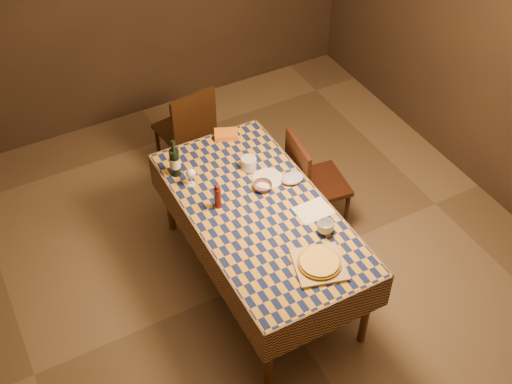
# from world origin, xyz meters

# --- Properties ---
(room) EXTENTS (5.00, 5.10, 2.70)m
(room) POSITION_xyz_m (0.00, 0.00, 1.35)
(room) COLOR brown
(room) RESTS_ON ground
(dining_table) EXTENTS (0.94, 1.84, 0.77)m
(dining_table) POSITION_xyz_m (0.00, 0.00, 0.69)
(dining_table) COLOR brown
(dining_table) RESTS_ON ground
(cutting_board) EXTENTS (0.39, 0.39, 0.02)m
(cutting_board) POSITION_xyz_m (0.10, -0.62, 0.78)
(cutting_board) COLOR tan
(cutting_board) RESTS_ON dining_table
(pizza) EXTENTS (0.36, 0.36, 0.03)m
(pizza) POSITION_xyz_m (0.10, -0.62, 0.80)
(pizza) COLOR #8B5A17
(pizza) RESTS_ON cutting_board
(pepper_mill) EXTENTS (0.05, 0.05, 0.21)m
(pepper_mill) POSITION_xyz_m (-0.24, 0.17, 0.87)
(pepper_mill) COLOR #501214
(pepper_mill) RESTS_ON dining_table
(bowl) EXTENTS (0.17, 0.17, 0.04)m
(bowl) POSITION_xyz_m (0.12, 0.18, 0.79)
(bowl) COLOR #583F4A
(bowl) RESTS_ON dining_table
(wine_glass) EXTENTS (0.07, 0.07, 0.14)m
(wine_glass) POSITION_xyz_m (-0.31, 0.46, 0.87)
(wine_glass) COLOR white
(wine_glass) RESTS_ON dining_table
(wine_bottle) EXTENTS (0.09, 0.09, 0.31)m
(wine_bottle) POSITION_xyz_m (-0.36, 0.62, 0.89)
(wine_bottle) COLOR black
(wine_bottle) RESTS_ON dining_table
(deli_tub) EXTENTS (0.14, 0.14, 0.09)m
(deli_tub) POSITION_xyz_m (0.14, 0.42, 0.82)
(deli_tub) COLOR silver
(deli_tub) RESTS_ON dining_table
(takeout_container) EXTENTS (0.22, 0.19, 0.05)m
(takeout_container) POSITION_xyz_m (0.16, 0.84, 0.79)
(takeout_container) COLOR orange
(takeout_container) RESTS_ON dining_table
(white_plate) EXTENTS (0.23, 0.23, 0.01)m
(white_plate) POSITION_xyz_m (0.20, 0.25, 0.78)
(white_plate) COLOR silver
(white_plate) RESTS_ON dining_table
(tumbler) EXTENTS (0.13, 0.13, 0.09)m
(tumbler) POSITION_xyz_m (0.29, -0.39, 0.82)
(tumbler) COLOR silver
(tumbler) RESTS_ON dining_table
(flour_patch) EXTENTS (0.25, 0.19, 0.00)m
(flour_patch) POSITION_xyz_m (0.33, -0.19, 0.77)
(flour_patch) COLOR white
(flour_patch) RESTS_ON dining_table
(flour_bag) EXTENTS (0.18, 0.13, 0.05)m
(flour_bag) POSITION_xyz_m (0.36, 0.15, 0.80)
(flour_bag) COLOR #AAB1DA
(flour_bag) RESTS_ON dining_table
(chair_far) EXTENTS (0.48, 0.48, 0.93)m
(chair_far) POSITION_xyz_m (0.05, 1.38, 0.52)
(chair_far) COLOR black
(chair_far) RESTS_ON ground
(chair_right) EXTENTS (0.48, 0.47, 0.93)m
(chair_right) POSITION_xyz_m (0.63, 0.32, 0.52)
(chair_right) COLOR black
(chair_right) RESTS_ON ground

